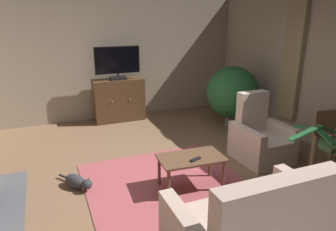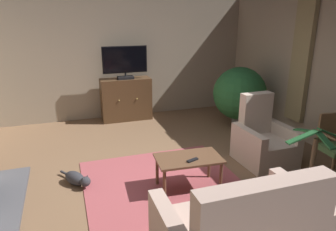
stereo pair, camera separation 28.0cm
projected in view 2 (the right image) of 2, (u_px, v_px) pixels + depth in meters
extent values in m
cube|color=brown|center=(171.00, 181.00, 4.61)|extent=(6.45, 7.19, 0.04)
cube|color=gray|center=(124.00, 57.00, 7.19)|extent=(6.45, 0.10, 2.77)
cube|color=#8E7F56|center=(301.00, 60.00, 5.78)|extent=(0.10, 0.44, 2.33)
cube|color=#9E474C|center=(163.00, 182.00, 4.52)|extent=(2.22, 2.05, 0.01)
cube|color=#4C4C51|center=(5.00, 199.00, 4.09)|extent=(0.50, 1.66, 0.04)
cube|color=#352315|center=(127.00, 118.00, 7.28)|extent=(1.07, 0.39, 0.06)
cube|color=#4C331E|center=(126.00, 99.00, 7.14)|extent=(1.13, 0.45, 0.96)
sphere|color=tan|center=(119.00, 100.00, 6.85)|extent=(0.03, 0.03, 0.03)
sphere|color=tan|center=(137.00, 99.00, 6.97)|extent=(0.03, 0.03, 0.03)
cube|color=black|center=(126.00, 78.00, 6.94)|extent=(0.36, 0.20, 0.06)
cylinder|color=black|center=(125.00, 75.00, 6.91)|extent=(0.04, 0.04, 0.08)
cube|color=black|center=(125.00, 60.00, 6.81)|extent=(0.99, 0.05, 0.58)
cube|color=black|center=(125.00, 60.00, 6.79)|extent=(0.95, 0.01, 0.54)
cube|color=brown|center=(189.00, 158.00, 4.23)|extent=(0.92, 0.58, 0.03)
cylinder|color=brown|center=(209.00, 164.00, 4.59)|extent=(0.04, 0.04, 0.45)
cylinder|color=brown|center=(157.00, 171.00, 4.40)|extent=(0.04, 0.04, 0.45)
cylinder|color=brown|center=(221.00, 178.00, 4.21)|extent=(0.04, 0.04, 0.45)
cylinder|color=brown|center=(164.00, 186.00, 4.01)|extent=(0.04, 0.04, 0.45)
cube|color=black|center=(193.00, 160.00, 4.12)|extent=(0.18, 0.10, 0.02)
cube|color=#BC9E8E|center=(265.00, 215.00, 2.59)|extent=(1.29, 0.20, 0.62)
cube|color=#BC9E8E|center=(299.00, 215.00, 3.26)|extent=(0.15, 0.92, 0.65)
cube|color=#A84C51|center=(257.00, 216.00, 2.87)|extent=(0.37, 0.17, 0.36)
cube|color=#C6B29E|center=(265.00, 151.00, 5.09)|extent=(0.56, 0.84, 0.41)
cube|color=#C6B29E|center=(256.00, 113.00, 5.21)|extent=(0.54, 0.20, 0.69)
cube|color=#C6B29E|center=(282.00, 142.00, 5.17)|extent=(0.15, 0.83, 0.61)
cube|color=#C6B29E|center=(248.00, 148.00, 4.95)|extent=(0.15, 0.83, 0.61)
cube|color=brown|center=(330.00, 129.00, 4.68)|extent=(0.40, 0.08, 0.49)
cylinder|color=brown|center=(332.00, 171.00, 4.43)|extent=(0.04, 0.04, 0.41)
cylinder|color=brown|center=(314.00, 160.00, 4.78)|extent=(0.04, 0.04, 0.41)
cylinder|color=brown|center=(336.00, 157.00, 4.86)|extent=(0.04, 0.04, 0.41)
cylinder|color=brown|center=(327.00, 136.00, 4.46)|extent=(0.07, 0.35, 0.03)
cylinder|color=#3D4C5B|center=(308.00, 191.00, 3.97)|extent=(0.26, 0.26, 0.37)
cylinder|color=brown|center=(313.00, 159.00, 3.83)|extent=(0.06, 0.06, 0.54)
cube|color=#235B2D|center=(333.00, 134.00, 3.77)|extent=(0.41, 0.13, 0.18)
cube|color=#235B2D|center=(306.00, 131.00, 3.89)|extent=(0.09, 0.36, 0.11)
cube|color=#235B2D|center=(302.00, 137.00, 3.69)|extent=(0.39, 0.12, 0.15)
cube|color=#235B2D|center=(325.00, 140.00, 3.59)|extent=(0.12, 0.30, 0.11)
cylinder|color=slate|center=(237.00, 121.00, 6.74)|extent=(0.25, 0.25, 0.25)
sphere|color=#235B2D|center=(239.00, 93.00, 6.55)|extent=(1.11, 1.11, 1.11)
ellipsoid|color=#2D2D33|center=(75.00, 178.00, 4.45)|extent=(0.37, 0.42, 0.19)
sphere|color=#2D2D33|center=(85.00, 182.00, 4.31)|extent=(0.14, 0.14, 0.14)
cone|color=#2D2D33|center=(87.00, 176.00, 4.32)|extent=(0.04, 0.04, 0.04)
cone|color=#2D2D33|center=(83.00, 178.00, 4.26)|extent=(0.04, 0.04, 0.04)
cylinder|color=#2D2D33|center=(65.00, 174.00, 4.66)|extent=(0.15, 0.20, 0.04)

